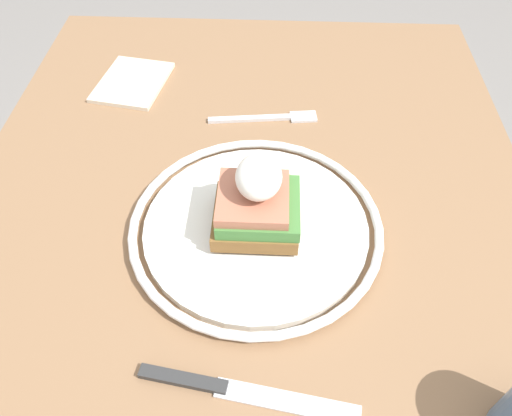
# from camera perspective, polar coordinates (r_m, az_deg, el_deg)

# --- Properties ---
(dining_table) EXTENTS (0.95, 0.69, 0.76)m
(dining_table) POSITION_cam_1_polar(r_m,az_deg,el_deg) (0.67, -1.02, -9.80)
(dining_table) COLOR #846042
(dining_table) RESTS_ON ground_plane
(plate) EXTENTS (0.28, 0.28, 0.02)m
(plate) POSITION_cam_1_polar(r_m,az_deg,el_deg) (0.56, -0.00, -1.85)
(plate) COLOR silver
(plate) RESTS_ON dining_table
(sandwich) EXTENTS (0.12, 0.09, 0.08)m
(sandwich) POSITION_cam_1_polar(r_m,az_deg,el_deg) (0.53, 0.16, 0.91)
(sandwich) COLOR brown
(sandwich) RESTS_ON plate
(fork) EXTENTS (0.03, 0.15, 0.00)m
(fork) POSITION_cam_1_polar(r_m,az_deg,el_deg) (0.70, 1.47, 10.25)
(fork) COLOR silver
(fork) RESTS_ON dining_table
(knife) EXTENTS (0.05, 0.20, 0.01)m
(knife) POSITION_cam_1_polar(r_m,az_deg,el_deg) (0.47, -3.09, -19.97)
(knife) COLOR #2D2D2D
(knife) RESTS_ON dining_table
(napkin) EXTENTS (0.13, 0.11, 0.01)m
(napkin) POSITION_cam_1_polar(r_m,az_deg,el_deg) (0.79, -13.93, 13.79)
(napkin) COLOR beige
(napkin) RESTS_ON dining_table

